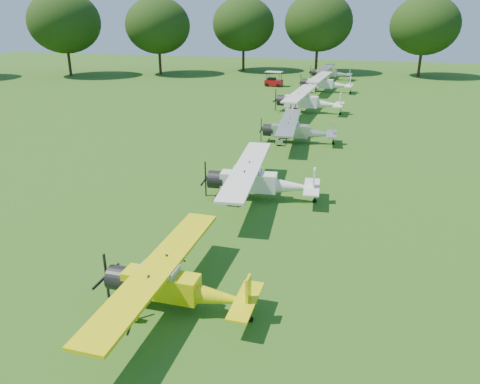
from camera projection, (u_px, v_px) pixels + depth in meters
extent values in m
plane|color=#1F5114|center=(248.00, 192.00, 27.73)|extent=(160.00, 160.00, 0.00)
cylinder|color=black|center=(420.00, 62.00, 74.15)|extent=(0.44, 0.44, 4.51)
ellipsoid|color=#17320D|center=(425.00, 25.00, 72.13)|extent=(10.52, 10.52, 8.94)
cylinder|color=black|center=(316.00, 58.00, 78.45)|extent=(0.44, 0.44, 4.74)
ellipsoid|color=#17320D|center=(319.00, 22.00, 76.34)|extent=(11.05, 11.05, 9.39)
cylinder|color=black|center=(243.00, 58.00, 81.31)|extent=(0.44, 0.44, 4.49)
ellipsoid|color=#17320D|center=(243.00, 24.00, 79.31)|extent=(10.47, 10.47, 8.90)
cylinder|color=black|center=(160.00, 60.00, 76.95)|extent=(0.44, 0.44, 4.44)
ellipsoid|color=#17320D|center=(158.00, 25.00, 74.97)|extent=(10.36, 10.36, 8.80)
cylinder|color=black|center=(69.00, 61.00, 75.00)|extent=(0.44, 0.44, 4.77)
ellipsoid|color=#17320D|center=(64.00, 22.00, 72.87)|extent=(11.14, 11.14, 9.47)
cube|color=#DAD809|center=(161.00, 285.00, 16.71)|extent=(2.80, 0.88, 0.91)
cone|color=#DAD809|center=(224.00, 298.00, 16.17)|extent=(2.45, 0.83, 0.78)
cube|color=#8CA5B2|center=(158.00, 273.00, 16.56)|extent=(1.41, 0.83, 0.48)
cylinder|color=black|center=(120.00, 278.00, 17.13)|extent=(0.80, 0.92, 0.90)
cube|color=black|center=(106.00, 276.00, 17.28)|extent=(0.05, 0.11, 1.83)
cube|color=#DAD809|center=(158.00, 268.00, 16.48)|extent=(1.44, 9.24, 0.12)
cube|color=#DAD809|center=(248.00, 291.00, 15.79)|extent=(0.10, 0.48, 1.13)
cube|color=#DAD809|center=(246.00, 301.00, 15.95)|extent=(0.79, 2.45, 0.08)
cylinder|color=black|center=(131.00, 315.00, 16.15)|extent=(0.52, 0.15, 0.52)
cylinder|color=black|center=(158.00, 282.00, 18.10)|extent=(0.52, 0.15, 0.52)
cylinder|color=black|center=(251.00, 319.00, 16.17)|extent=(0.21, 0.07, 0.21)
cube|color=white|center=(249.00, 182.00, 26.37)|extent=(3.21, 1.18, 1.03)
cone|color=white|center=(296.00, 187.00, 25.98)|extent=(2.81, 1.10, 0.88)
cube|color=#8CA5B2|center=(247.00, 172.00, 26.19)|extent=(1.64, 1.02, 0.54)
cylinder|color=black|center=(216.00, 180.00, 26.68)|extent=(0.96, 1.09, 1.02)
cube|color=black|center=(206.00, 179.00, 26.78)|extent=(0.07, 0.12, 2.06)
cube|color=white|center=(247.00, 168.00, 26.10)|extent=(2.23, 10.49, 0.14)
cube|color=white|center=(314.00, 180.00, 25.64)|extent=(0.14, 0.55, 1.28)
cube|color=white|center=(312.00, 187.00, 25.82)|extent=(1.05, 2.81, 0.09)
cylinder|color=black|center=(231.00, 201.00, 25.64)|extent=(0.60, 0.20, 0.59)
cylinder|color=black|center=(239.00, 185.00, 27.89)|extent=(0.60, 0.20, 0.59)
cylinder|color=black|center=(314.00, 201.00, 26.08)|extent=(0.24, 0.10, 0.24)
cube|color=silver|center=(290.00, 131.00, 37.59)|extent=(3.00, 1.10, 0.96)
cone|color=silver|center=(321.00, 134.00, 37.24)|extent=(2.63, 1.03, 0.83)
cube|color=#8CA5B2|center=(289.00, 125.00, 37.43)|extent=(1.53, 0.96, 0.50)
cylinder|color=black|center=(268.00, 130.00, 37.88)|extent=(0.90, 1.02, 0.95)
cube|color=black|center=(261.00, 130.00, 37.98)|extent=(0.06, 0.11, 1.93)
cube|color=silver|center=(289.00, 122.00, 37.34)|extent=(2.10, 9.80, 0.13)
cube|color=silver|center=(333.00, 129.00, 36.92)|extent=(0.13, 0.51, 1.19)
cube|color=silver|center=(332.00, 134.00, 37.08)|extent=(0.98, 2.62, 0.08)
cylinder|color=black|center=(279.00, 143.00, 36.92)|extent=(0.56, 0.19, 0.55)
cylinder|color=black|center=(282.00, 135.00, 39.02)|extent=(0.56, 0.19, 0.55)
cylinder|color=black|center=(333.00, 143.00, 37.33)|extent=(0.23, 0.09, 0.22)
cube|color=white|center=(301.00, 101.00, 48.69)|extent=(3.50, 1.22, 1.13)
cone|color=white|center=(329.00, 105.00, 47.91)|extent=(3.07, 1.15, 0.97)
cube|color=#8CA5B2|center=(300.00, 96.00, 48.50)|extent=(1.78, 1.09, 0.59)
cylinder|color=black|center=(282.00, 100.00, 49.28)|extent=(1.03, 1.17, 1.12)
cube|color=black|center=(276.00, 100.00, 49.48)|extent=(0.07, 0.13, 2.26)
cube|color=white|center=(301.00, 93.00, 48.41)|extent=(2.23, 11.48, 0.15)
cube|color=white|center=(340.00, 100.00, 47.40)|extent=(0.14, 0.60, 1.40)
cube|color=white|center=(339.00, 105.00, 47.61)|extent=(1.09, 3.06, 0.10)
cylinder|color=black|center=(290.00, 111.00, 48.04)|extent=(0.65, 0.21, 0.65)
cylinder|color=black|center=(295.00, 106.00, 50.42)|extent=(0.65, 0.21, 0.65)
cylinder|color=black|center=(340.00, 114.00, 47.87)|extent=(0.26, 0.10, 0.26)
cube|color=white|center=(320.00, 83.00, 60.84)|extent=(3.34, 1.21, 1.08)
cone|color=white|center=(342.00, 86.00, 60.06)|extent=(2.93, 1.13, 0.92)
cube|color=#8CA5B2|center=(320.00, 79.00, 60.67)|extent=(1.70, 1.06, 0.56)
cylinder|color=black|center=(306.00, 83.00, 61.43)|extent=(1.00, 1.13, 1.07)
cube|color=black|center=(301.00, 82.00, 61.63)|extent=(0.07, 0.13, 2.15)
cube|color=white|center=(320.00, 77.00, 60.58)|extent=(2.29, 10.94, 0.14)
cube|color=white|center=(350.00, 82.00, 59.57)|extent=(0.14, 0.57, 1.33)
cube|color=white|center=(349.00, 86.00, 59.77)|extent=(1.08, 2.92, 0.09)
cylinder|color=black|center=(312.00, 91.00, 60.25)|extent=(0.62, 0.21, 0.61)
cylinder|color=black|center=(316.00, 88.00, 62.50)|extent=(0.62, 0.21, 0.61)
cylinder|color=black|center=(350.00, 92.00, 60.01)|extent=(0.25, 0.10, 0.25)
cube|color=silver|center=(326.00, 73.00, 71.44)|extent=(3.09, 1.09, 1.00)
cone|color=silver|center=(343.00, 75.00, 70.75)|extent=(2.71, 1.02, 0.86)
cube|color=#8CA5B2|center=(326.00, 69.00, 71.28)|extent=(1.57, 0.97, 0.52)
cylinder|color=black|center=(315.00, 72.00, 71.97)|extent=(0.91, 1.04, 0.99)
cube|color=black|center=(311.00, 72.00, 72.15)|extent=(0.06, 0.12, 2.00)
cube|color=silver|center=(326.00, 68.00, 71.19)|extent=(1.98, 10.15, 0.13)
cube|color=silver|center=(350.00, 72.00, 70.30)|extent=(0.13, 0.53, 1.24)
cube|color=silver|center=(349.00, 74.00, 70.48)|extent=(0.97, 2.71, 0.09)
cylinder|color=black|center=(320.00, 78.00, 70.87)|extent=(0.58, 0.19, 0.57)
cylinder|color=black|center=(322.00, 76.00, 72.98)|extent=(0.58, 0.19, 0.57)
cylinder|color=black|center=(350.00, 80.00, 70.72)|extent=(0.23, 0.09, 0.23)
cube|color=#A00B0C|center=(274.00, 83.00, 65.44)|extent=(2.52, 1.56, 0.76)
cube|color=black|center=(272.00, 79.00, 65.39)|extent=(1.10, 1.29, 0.49)
cube|color=white|center=(274.00, 72.00, 64.90)|extent=(2.42, 1.66, 0.09)
cylinder|color=black|center=(267.00, 85.00, 65.23)|extent=(0.49, 0.21, 0.48)
cylinder|color=black|center=(270.00, 84.00, 66.39)|extent=(0.49, 0.21, 0.48)
cylinder|color=black|center=(278.00, 86.00, 64.68)|extent=(0.49, 0.21, 0.48)
cylinder|color=black|center=(281.00, 84.00, 65.84)|extent=(0.49, 0.21, 0.48)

